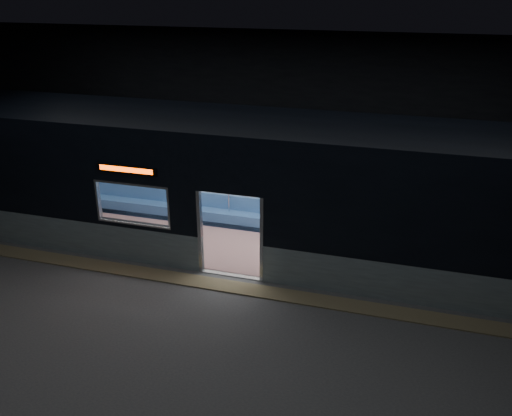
% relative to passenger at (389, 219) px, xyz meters
% --- Properties ---
extents(station_floor, '(24.00, 14.00, 0.01)m').
position_rel_passenger_xyz_m(station_floor, '(-3.35, -3.55, -0.82)').
color(station_floor, '#47494C').
rests_on(station_floor, ground).
extents(station_envelope, '(24.00, 14.00, 5.00)m').
position_rel_passenger_xyz_m(station_envelope, '(-3.35, -3.55, 2.85)').
color(station_envelope, black).
rests_on(station_envelope, station_floor).
extents(tactile_strip, '(22.80, 0.50, 0.03)m').
position_rel_passenger_xyz_m(tactile_strip, '(-3.35, -3.00, -0.80)').
color(tactile_strip, '#8C7F59').
rests_on(tactile_strip, station_floor).
extents(metro_car, '(18.00, 3.04, 3.35)m').
position_rel_passenger_xyz_m(metro_car, '(-3.35, -1.00, 1.04)').
color(metro_car, '#91A7AD').
rests_on(metro_car, station_floor).
extents(passenger, '(0.41, 0.70, 1.40)m').
position_rel_passenger_xyz_m(passenger, '(0.00, 0.00, 0.00)').
color(passenger, black).
rests_on(passenger, metro_car).
extents(handbag, '(0.32, 0.28, 0.15)m').
position_rel_passenger_xyz_m(handbag, '(-0.02, -0.23, -0.12)').
color(handbag, black).
rests_on(handbag, passenger).
extents(transit_map, '(0.95, 0.03, 0.62)m').
position_rel_passenger_xyz_m(transit_map, '(1.65, 0.31, 0.65)').
color(transit_map, white).
rests_on(transit_map, metro_car).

